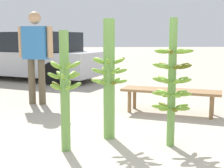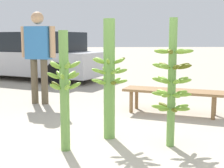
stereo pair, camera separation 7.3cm
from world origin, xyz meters
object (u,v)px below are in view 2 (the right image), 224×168
(banana_stalk_left, at_px, (64,88))
(vendor_person, at_px, (38,50))
(parked_car, at_px, (36,57))
(market_bench, at_px, (172,93))
(banana_stalk_right, at_px, (172,82))
(banana_stalk_center, at_px, (109,78))

(banana_stalk_left, xyz_separation_m, vendor_person, (-0.69, 2.55, 0.31))
(banana_stalk_left, height_order, parked_car, parked_car)
(vendor_person, height_order, market_bench, vendor_person)
(market_bench, bearing_deg, banana_stalk_right, -80.38)
(banana_stalk_right, bearing_deg, banana_stalk_center, 153.26)
(banana_stalk_left, distance_m, banana_stalk_center, 0.65)
(banana_stalk_center, bearing_deg, banana_stalk_right, -26.74)
(banana_stalk_left, distance_m, banana_stalk_right, 1.20)
(vendor_person, height_order, parked_car, vendor_person)
(banana_stalk_left, distance_m, parked_car, 6.44)
(vendor_person, distance_m, market_bench, 2.58)
(banana_stalk_center, height_order, parked_car, banana_stalk_center)
(banana_stalk_right, height_order, market_bench, banana_stalk_right)
(banana_stalk_center, bearing_deg, parked_car, 108.01)
(banana_stalk_right, xyz_separation_m, market_bench, (0.42, 1.53, -0.40))
(banana_stalk_right, height_order, parked_car, banana_stalk_right)
(banana_stalk_right, height_order, vendor_person, vendor_person)
(banana_stalk_left, xyz_separation_m, banana_stalk_center, (0.51, 0.40, 0.05))
(market_bench, bearing_deg, banana_stalk_center, -108.10)
(banana_stalk_right, distance_m, vendor_person, 3.14)
(banana_stalk_center, distance_m, vendor_person, 2.48)
(vendor_person, relative_size, parked_car, 0.36)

